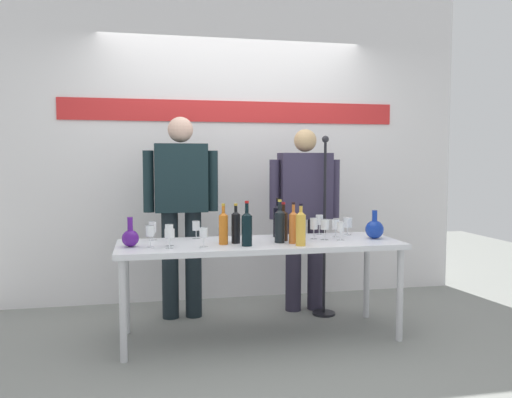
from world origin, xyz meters
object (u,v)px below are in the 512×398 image
Objects in this scene: wine_bottle_6 at (283,224)px; wine_glass_left_0 at (153,227)px; wine_bottle_4 at (293,226)px; wine_glass_right_2 at (336,225)px; wine_glass_left_3 at (196,226)px; wine_bottle_2 at (223,227)px; wine_glass_left_5 at (150,232)px; wine_bottle_0 at (280,225)px; wine_glass_left_4 at (169,231)px; presenter_left at (181,203)px; wine_glass_left_2 at (170,234)px; wine_glass_right_3 at (314,224)px; wine_glass_right_1 at (348,223)px; wine_glass_right_4 at (319,220)px; wine_bottle_3 at (236,226)px; wine_glass_left_1 at (204,233)px; decanter_blue_right at (374,229)px; wine_glass_right_5 at (325,225)px; presenter_right at (305,207)px; wine_bottle_1 at (247,227)px; decanter_blue_left at (130,237)px; microphone_stand at (324,255)px; wine_glass_right_0 at (341,227)px; display_table at (260,249)px; wine_bottle_7 at (278,220)px; wine_bottle_5 at (301,227)px.

wine_glass_left_0 is (-0.98, 0.23, -0.03)m from wine_bottle_6.
wine_bottle_4 reaches higher than wine_glass_right_2.
wine_bottle_6 is 2.11× the size of wine_glass_left_3.
wine_bottle_2 reaches higher than wine_glass_left_5.
wine_bottle_0 is 0.82m from wine_glass_left_4.
wine_bottle_4 is (0.77, -0.75, -0.13)m from presenter_left.
wine_glass_left_2 is 0.90× the size of wine_glass_left_3.
wine_glass_left_4 reaches higher than wine_glass_right_3.
wine_glass_right_1 is 0.23m from wine_glass_right_4.
wine_bottle_3 is at bearing 5.29° from wine_glass_left_5.
wine_glass_left_0 is at bearing -122.63° from presenter_left.
wine_glass_left_4 reaches higher than wine_glass_left_0.
wine_glass_left_1 is at bearing -22.65° from wine_glass_left_2.
decanter_blue_right is 1.61m from presenter_left.
wine_glass_right_3 is at bearing -13.45° from wine_glass_left_3.
wine_bottle_2 is 0.79m from wine_glass_right_5.
presenter_right is 1.54m from wine_glass_left_5.
wine_glass_left_2 is at bearing 179.65° from wine_bottle_0.
decanter_blue_right is 1.40m from wine_glass_left_3.
wine_bottle_0 is at bearing -172.14° from wine_glass_right_5.
wine_glass_right_4 is at bearing 32.28° from wine_bottle_1.
decanter_blue_right is 0.69× the size of wine_bottle_0.
microphone_stand reaches higher than decanter_blue_left.
wine_bottle_0 reaches higher than decanter_blue_left.
wine_bottle_2 reaches higher than decanter_blue_left.
wine_glass_right_0 is at bearing 7.94° from wine_bottle_1.
presenter_left is at bearing 80.16° from wine_glass_left_4.
decanter_blue_left is at bearing 175.72° from wine_bottle_4.
wine_bottle_0 is 0.67m from wine_glass_left_3.
wine_glass_left_3 is at bearing 151.47° from wine_bottle_4.
wine_glass_left_0 reaches higher than wine_glass_left_1.
display_table is 6.78× the size of wine_bottle_7.
decanter_blue_left is at bearing -175.36° from wine_glass_right_2.
wine_bottle_7 is (1.14, 0.25, 0.07)m from decanter_blue_left.
wine_bottle_2 is 0.56m from wine_bottle_7.
wine_bottle_1 is 2.28× the size of wine_glass_right_0.
presenter_left is 0.73m from wine_glass_left_2.
presenter_right reaches higher than display_table.
presenter_left is at bearing 150.75° from wine_bottle_7.
microphone_stand reaches higher than wine_glass_left_1.
wine_bottle_1 is at bearing -142.57° from microphone_stand.
wine_glass_left_2 is at bearing 176.56° from wine_bottle_4.
microphone_stand is at bearing 44.19° from wine_bottle_0.
wine_glass_right_5 is at bearing 160.48° from wine_glass_right_0.
decanter_blue_right is at bearing 4.78° from wine_glass_left_4.
decanter_blue_left reaches higher than wine_glass_left_5.
wine_glass_right_1 is at bearing 12.57° from wine_bottle_3.
wine_glass_right_4 is at bearing 15.36° from wine_glass_left_2.
wine_bottle_1 reaches higher than wine_bottle_5.
wine_glass_left_4 is 1.35m from wine_glass_right_2.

